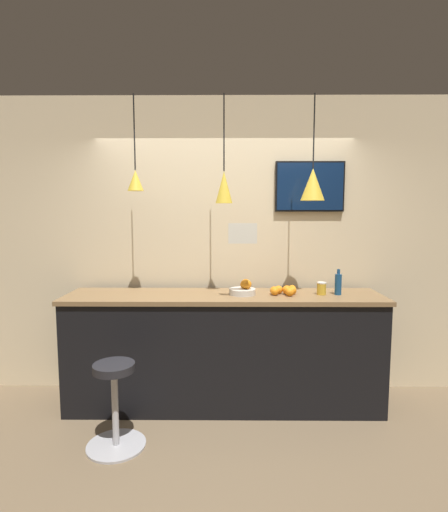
{
  "coord_description": "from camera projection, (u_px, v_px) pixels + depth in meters",
  "views": [
    {
      "loc": [
        0.03,
        -2.85,
        1.79
      ],
      "look_at": [
        0.0,
        0.71,
        1.4
      ],
      "focal_mm": 28.0,
      "sensor_mm": 36.0,
      "label": 1
    }
  ],
  "objects": [
    {
      "name": "ground_plane",
      "position": [
        223.0,
        449.0,
        3.03
      ],
      "size": [
        14.0,
        14.0,
        0.0
      ],
      "primitive_type": "plane",
      "color": "#756047"
    },
    {
      "name": "back_wall",
      "position": [
        224.0,
        246.0,
        3.99
      ],
      "size": [
        8.0,
        0.06,
        2.9
      ],
      "color": "beige",
      "rests_on": "ground_plane"
    },
    {
      "name": "service_counter",
      "position": [
        224.0,
        350.0,
        3.67
      ],
      "size": [
        2.86,
        0.62,
        1.05
      ],
      "color": "black",
      "rests_on": "ground_plane"
    },
    {
      "name": "bar_stool",
      "position": [
        115.0,
        399.0,
        3.02
      ],
      "size": [
        0.45,
        0.45,
        0.66
      ],
      "color": "#B7B7BC",
      "rests_on": "ground_plane"
    },
    {
      "name": "fruit_bowl",
      "position": [
        244.0,
        288.0,
        3.61
      ],
      "size": [
        0.24,
        0.24,
        0.14
      ],
      "color": "beige",
      "rests_on": "service_counter"
    },
    {
      "name": "orange_pile",
      "position": [
        284.0,
        290.0,
        3.61
      ],
      "size": [
        0.25,
        0.23,
        0.08
      ],
      "color": "orange",
      "rests_on": "service_counter"
    },
    {
      "name": "juice_bottle",
      "position": [
        338.0,
        284.0,
        3.59
      ],
      "size": [
        0.06,
        0.06,
        0.23
      ],
      "color": "navy",
      "rests_on": "service_counter"
    },
    {
      "name": "spread_jar",
      "position": [
        321.0,
        288.0,
        3.6
      ],
      "size": [
        0.08,
        0.08,
        0.11
      ],
      "color": "gold",
      "rests_on": "service_counter"
    },
    {
      "name": "pendant_lamp_left",
      "position": [
        135.0,
        179.0,
        3.49
      ],
      "size": [
        0.14,
        0.14,
        0.83
      ],
      "color": "black"
    },
    {
      "name": "pendant_lamp_middle",
      "position": [
        224.0,
        187.0,
        3.49
      ],
      "size": [
        0.15,
        0.15,
        0.94
      ],
      "color": "black"
    },
    {
      "name": "pendant_lamp_right",
      "position": [
        313.0,
        184.0,
        3.48
      ],
      "size": [
        0.21,
        0.21,
        0.91
      ],
      "color": "black"
    },
    {
      "name": "mounted_tv",
      "position": [
        310.0,
        187.0,
        3.87
      ],
      "size": [
        0.67,
        0.04,
        0.48
      ],
      "color": "black"
    },
    {
      "name": "hanging_menu_board",
      "position": [
        243.0,
        233.0,
        3.32
      ],
      "size": [
        0.24,
        0.01,
        0.17
      ],
      "color": "silver"
    }
  ]
}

